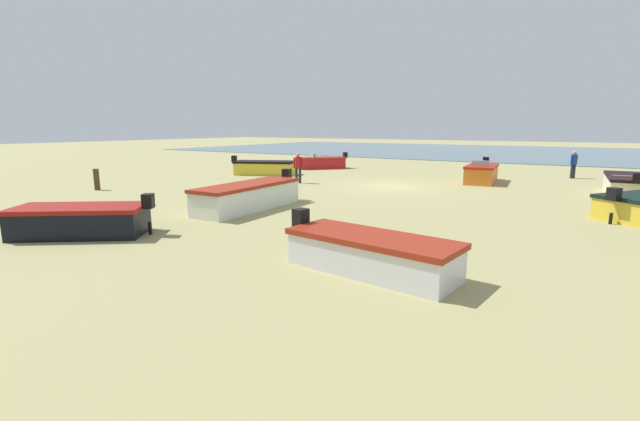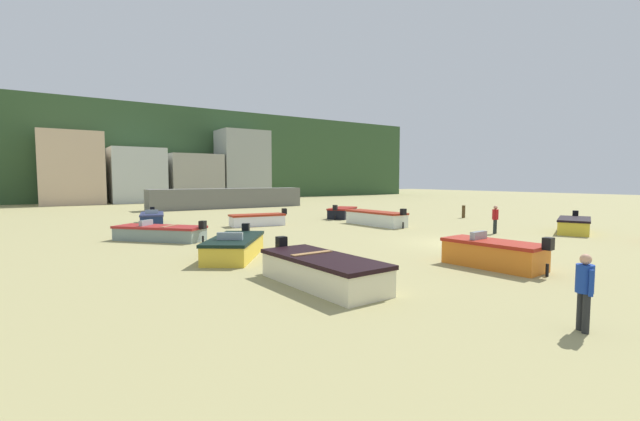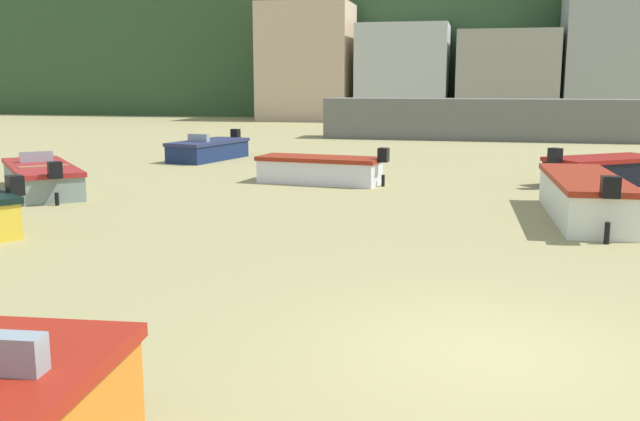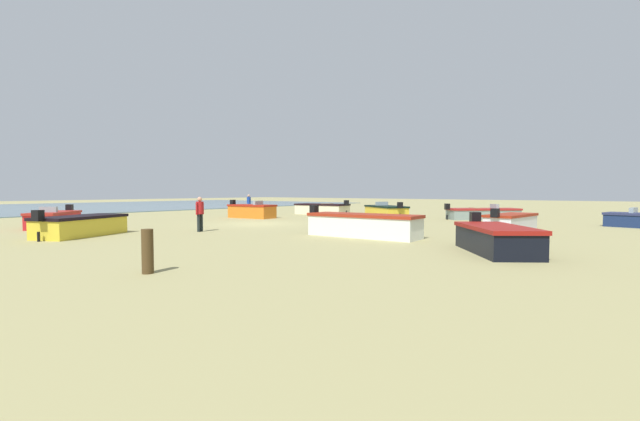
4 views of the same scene
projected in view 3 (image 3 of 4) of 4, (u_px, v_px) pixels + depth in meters
name	position (u px, v px, depth m)	size (l,w,h in m)	color
ground_plane	(489.00, 352.00, 7.85)	(160.00, 160.00, 0.00)	tan
headland_hill	(485.00, 42.00, 69.93)	(90.00, 32.00, 13.77)	#314F2C
harbor_pier	(485.00, 119.00, 36.43)	(16.62, 2.40, 2.11)	slate
townhouse_far_left	(306.00, 62.00, 54.63)	(6.97, 5.09, 8.88)	#D0B190
townhouse_centre_left	(403.00, 73.00, 53.34)	(6.69, 5.46, 7.18)	#BCC2BD
townhouse_centre	(506.00, 77.00, 52.04)	(7.13, 6.05, 6.61)	#9D9A8C
townhouse_right	(616.00, 50.00, 49.71)	(7.12, 5.25, 10.38)	#999F97
boat_black_0	(604.00, 171.00, 20.42)	(3.69, 3.25, 1.15)	black
boat_navy_2	(209.00, 150.00, 27.12)	(2.29, 4.01, 1.07)	navy
boat_grey_6	(42.00, 178.00, 19.19)	(4.25, 4.49, 1.07)	gray
boat_white_7	(320.00, 170.00, 20.85)	(3.97, 1.79, 1.11)	white
boat_white_9	(584.00, 197.00, 15.40)	(1.59, 5.05, 1.27)	white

